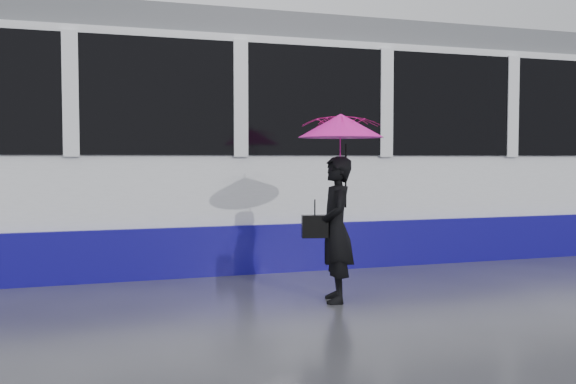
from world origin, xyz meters
name	(u,v)px	position (x,y,z in m)	size (l,w,h in m)	color
ground	(228,298)	(0.00, 0.00, 0.00)	(90.00, 90.00, 0.00)	#2E2E34
rails	(190,261)	(0.00, 2.50, 0.01)	(34.00, 1.51, 0.02)	#3F3D38
tram	(111,145)	(-1.05, 2.50, 1.64)	(26.00, 2.56, 3.35)	white
woman	(336,229)	(1.00, -0.51, 0.74)	(0.54, 0.35, 1.48)	black
umbrella	(341,142)	(1.05, -0.51, 1.62)	(1.05, 1.05, 1.00)	#E1124B
handbag	(315,226)	(0.78, -0.49, 0.78)	(0.28, 0.17, 0.41)	black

